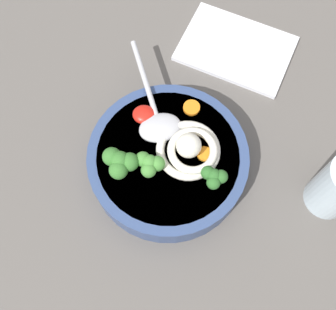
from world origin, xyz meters
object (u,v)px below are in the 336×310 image
Objects in this scene: soup_bowl at (168,161)px; noodle_pile at (189,149)px; folded_napkin at (236,48)px; soup_spoon at (157,119)px.

noodle_pile is (2.85, 0.66, 3.58)cm from soup_bowl.
noodle_pile reaches higher than folded_napkin.
noodle_pile reaches higher than soup_spoon.
folded_napkin is at bearing 67.59° from soup_bowl.
noodle_pile is 0.54× the size of folded_napkin.
soup_bowl reaches higher than folded_napkin.
soup_spoon is (-2.02, 4.93, 3.16)cm from soup_bowl.
folded_napkin is at bearing 73.75° from noodle_pile.
soup_bowl is 1.26× the size of folded_napkin.
soup_spoon reaches higher than soup_bowl.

